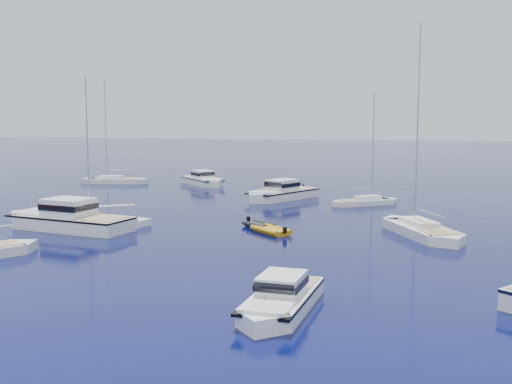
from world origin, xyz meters
The scene contains 12 objects.
ground centered at (0.00, 0.00, 0.00)m, with size 400.00×400.00×0.00m, color #080F51.
motor_cruiser_near centered at (5.43, -3.35, 0.00)m, with size 2.60×8.50×2.23m, color white, non-canonical shape.
motor_cruiser_centre centered at (-15.39, 13.88, 0.00)m, with size 3.74×12.23×3.21m, color silver, non-canonical shape.
motor_cruiser_distant centered at (-2.01, 35.55, 0.00)m, with size 3.22×10.52×2.76m, color silver, non-canonical shape.
motor_cruiser_horizon centered at (-14.71, 47.55, 0.00)m, with size 2.81×9.19×2.41m, color white, non-canonical shape.
sailboat_mid_r centered at (12.31, 17.64, 0.00)m, with size 2.95×11.33×16.66m, color white, non-canonical shape.
sailboat_mid_l centered at (-13.07, 15.17, 0.00)m, with size 2.23×8.58×12.62m, color white, non-canonical shape.
sailboat_centre centered at (7.13, 33.41, 0.00)m, with size 2.08×8.01×11.77m, color white, non-canonical shape.
sailboat_far_l centered at (-26.86, 46.49, 0.00)m, with size 2.53×9.72×14.28m, color silver, non-canonical shape.
tender_yellow centered at (0.96, 15.95, 0.00)m, with size 2.01×3.66×0.95m, color #C58D0B, non-canonical shape.
tender_grey_near centered at (-0.49, 18.01, 0.00)m, with size 1.69×2.97×0.95m, color black, non-canonical shape.
tender_grey_far centered at (-2.69, 43.29, 0.00)m, with size 2.19×4.08×0.95m, color black, non-canonical shape.
Camera 1 is at (10.88, -31.86, 9.19)m, focal length 44.74 mm.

